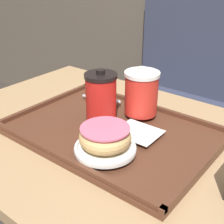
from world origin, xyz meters
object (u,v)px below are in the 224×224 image
(coffee_cup_front, at_px, (101,97))
(spoon, at_px, (110,100))
(donut_chocolate_glazed, at_px, (105,136))
(coffee_cup_rear, at_px, (141,93))

(coffee_cup_front, xyz_separation_m, spoon, (-0.05, 0.10, -0.06))
(coffee_cup_front, bearing_deg, spoon, 116.36)
(coffee_cup_front, height_order, donut_chocolate_glazed, coffee_cup_front)
(coffee_cup_rear, distance_m, donut_chocolate_glazed, 0.22)
(coffee_cup_front, bearing_deg, donut_chocolate_glazed, -46.49)
(coffee_cup_front, bearing_deg, coffee_cup_rear, 57.33)
(coffee_cup_rear, height_order, spoon, coffee_cup_rear)
(coffee_cup_front, xyz_separation_m, donut_chocolate_glazed, (0.11, -0.11, -0.03))
(coffee_cup_front, relative_size, spoon, 1.04)
(coffee_cup_front, distance_m, coffee_cup_rear, 0.12)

